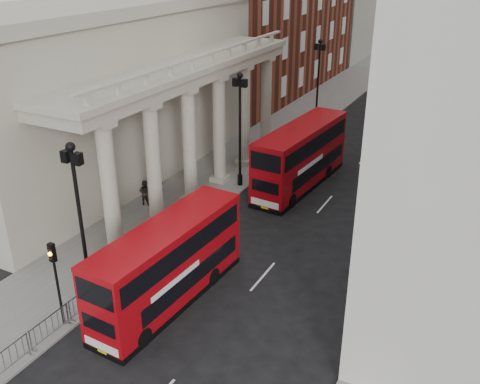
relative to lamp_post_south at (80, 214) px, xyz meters
The scene contains 15 objects.
ground 6.36m from the lamp_post_south, 81.47° to the right, with size 260.00×260.00×0.00m, color black.
sidewalk_west 26.56m from the lamp_post_south, 95.27° to the left, with size 6.00×140.00×0.12m, color slate.
sidewalk_east 29.97m from the lamp_post_south, 61.53° to the left, with size 3.00×140.00×0.12m, color slate.
kerb 26.45m from the lamp_post_south, 88.79° to the left, with size 0.20×140.00×0.14m, color slate.
portico_building 17.18m from the lamp_post_south, 125.27° to the left, with size 9.00×28.00×12.00m, color #A49E89.
lamp_post_south is the anchor object (origin of this frame).
lamp_post_mid 16.00m from the lamp_post_south, 90.00° to the left, with size 1.05×0.44×8.32m.
lamp_post_north 32.00m from the lamp_post_south, 90.00° to the left, with size 1.05×0.44×8.32m.
traffic_light 2.71m from the lamp_post_south, 87.16° to the right, with size 0.28×0.33×4.30m.
crowd_barriers 4.60m from the lamp_post_south, 81.98° to the right, with size 0.50×18.75×1.10m.
bus_near 4.77m from the lamp_post_south, 30.53° to the left, with size 2.84×9.80×4.18m.
bus_far 18.79m from the lamp_post_south, 78.12° to the left, with size 3.36×10.72×4.56m.
pedestrian_a 12.87m from the lamp_post_south, 109.16° to the left, with size 0.58×0.38×1.59m, color black.
pedestrian_b 11.61m from the lamp_post_south, 112.56° to the left, with size 0.86×0.67×1.77m, color black.
pedestrian_c 17.11m from the lamp_post_south, 96.86° to the left, with size 0.90×0.58×1.84m, color black.
Camera 1 is at (16.09, -12.04, 16.15)m, focal length 40.00 mm.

